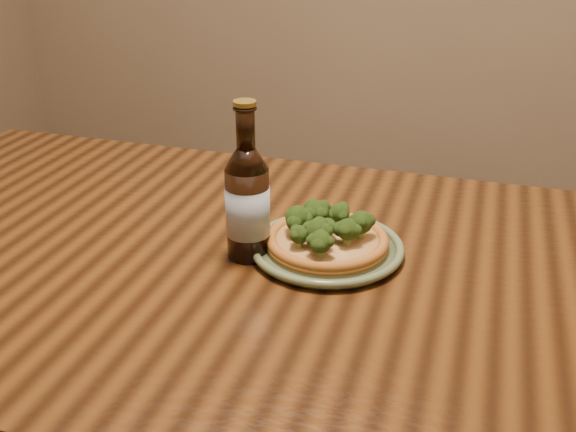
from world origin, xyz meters
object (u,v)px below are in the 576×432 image
(pizza, at_px, (327,237))
(beer_bottle, at_px, (248,201))
(table, at_px, (247,305))
(plate, at_px, (327,248))

(pizza, xyz_separation_m, beer_bottle, (-0.12, -0.04, 0.07))
(table, relative_size, beer_bottle, 6.12)
(table, height_order, pizza, pizza)
(plate, bearing_deg, beer_bottle, -160.72)
(pizza, bearing_deg, beer_bottle, -161.06)
(beer_bottle, bearing_deg, pizza, 28.05)
(table, height_order, plate, plate)
(table, height_order, beer_bottle, beer_bottle)
(table, relative_size, pizza, 7.92)
(plate, distance_m, beer_bottle, 0.16)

